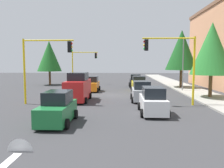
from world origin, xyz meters
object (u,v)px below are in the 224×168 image
at_px(traffic_signal_near_left, 174,57).
at_px(traffic_signal_far_right, 83,61).
at_px(car_orange, 92,85).
at_px(traffic_signal_near_right, 44,58).
at_px(tree_opposite_side, 49,56).
at_px(car_white, 153,102).
at_px(delivery_van_red, 78,88).
at_px(car_yellow, 139,84).
at_px(car_silver, 142,92).
at_px(tree_roadside_near, 212,49).
at_px(tree_roadside_mid, 182,50).
at_px(car_green, 57,109).
at_px(street_lamp_curbside, 184,58).
at_px(car_black, 135,81).

relative_size(traffic_signal_near_left, traffic_signal_far_right, 1.04).
distance_m(traffic_signal_near_left, car_orange, 13.04).
xyz_separation_m(traffic_signal_near_right, tree_opposite_side, (-18.00, -5.28, 0.74)).
bearing_deg(car_white, delivery_van_red, -129.46).
bearing_deg(car_yellow, car_silver, -2.35).
distance_m(traffic_signal_far_right, car_silver, 20.37).
distance_m(traffic_signal_near_left, delivery_van_red, 9.45).
height_order(tree_roadside_near, car_orange, tree_roadside_near).
relative_size(tree_roadside_mid, car_green, 2.16).
distance_m(street_lamp_curbside, tree_roadside_mid, 4.63).
bearing_deg(tree_roadside_near, traffic_signal_near_left, -49.94).
height_order(traffic_signal_near_left, tree_roadside_mid, tree_roadside_mid).
height_order(car_green, car_black, same).
bearing_deg(street_lamp_curbside, tree_roadside_mid, 169.67).
bearing_deg(car_yellow, traffic_signal_near_right, -41.21).
bearing_deg(car_black, car_orange, -44.28).
bearing_deg(traffic_signal_near_left, car_white, -32.37).
relative_size(tree_roadside_near, car_silver, 2.16).
distance_m(traffic_signal_near_left, tree_roadside_mid, 14.70).
distance_m(tree_roadside_near, car_orange, 14.85).
relative_size(traffic_signal_near_right, tree_roadside_mid, 0.69).
bearing_deg(tree_opposite_side, tree_roadside_near, 56.93).
bearing_deg(car_green, traffic_signal_near_right, -154.89).
relative_size(traffic_signal_near_right, car_black, 1.59).
bearing_deg(car_silver, delivery_van_red, -89.44).
height_order(traffic_signal_near_right, car_silver, traffic_signal_near_right).
height_order(traffic_signal_near_left, street_lamp_curbside, street_lamp_curbside).
height_order(tree_roadside_near, car_silver, tree_roadside_near).
xyz_separation_m(tree_roadside_mid, car_yellow, (3.45, -6.48, -4.70)).
distance_m(tree_roadside_mid, car_black, 8.28).
relative_size(car_yellow, car_white, 0.99).
relative_size(tree_roadside_mid, car_orange, 2.36).
bearing_deg(car_white, car_orange, -154.54).
xyz_separation_m(traffic_signal_near_left, tree_roadside_near, (-4.00, 4.76, 0.96)).
bearing_deg(car_silver, car_black, 179.15).
distance_m(street_lamp_curbside, car_white, 14.72).
relative_size(car_orange, car_black, 0.98).
height_order(tree_roadside_mid, delivery_van_red, tree_roadside_mid).
bearing_deg(car_green, car_orange, 179.78).
height_order(traffic_signal_far_right, street_lamp_curbside, street_lamp_curbside).
bearing_deg(car_black, car_silver, -0.85).
distance_m(traffic_signal_near_left, traffic_signal_far_right, 23.05).
bearing_deg(car_white, tree_roadside_mid, 159.68).
bearing_deg(car_yellow, traffic_signal_far_right, -135.70).
xyz_separation_m(car_orange, car_white, (12.93, 6.16, 0.00)).
relative_size(traffic_signal_far_right, car_orange, 1.59).
distance_m(traffic_signal_near_left, car_green, 11.13).
bearing_deg(traffic_signal_near_left, tree_roadside_mid, 163.09).
distance_m(tree_opposite_side, tree_roadside_mid, 21.39).
height_order(tree_opposite_side, car_orange, tree_opposite_side).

